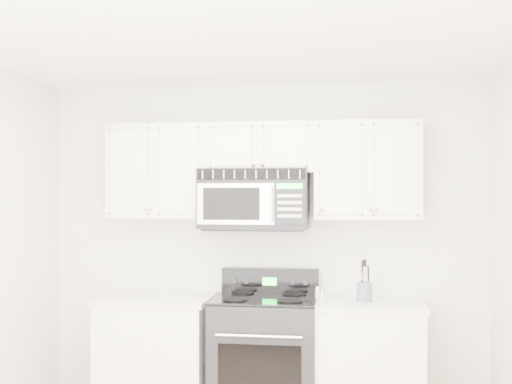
# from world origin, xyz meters

# --- Properties ---
(room) EXTENTS (3.51, 3.51, 2.61)m
(room) POSITION_xyz_m (0.00, 0.00, 1.30)
(room) COLOR #9F7B52
(room) RESTS_ON ground
(base_cabinet_left) EXTENTS (0.86, 0.65, 0.92)m
(base_cabinet_left) POSITION_xyz_m (-0.80, 1.44, 0.43)
(base_cabinet_left) COLOR white
(base_cabinet_left) RESTS_ON ground
(base_cabinet_right) EXTENTS (0.86, 0.65, 0.92)m
(base_cabinet_right) POSITION_xyz_m (0.80, 1.44, 0.43)
(base_cabinet_right) COLOR white
(base_cabinet_right) RESTS_ON ground
(range) EXTENTS (0.78, 0.71, 1.12)m
(range) POSITION_xyz_m (0.06, 1.42, 0.48)
(range) COLOR black
(range) RESTS_ON ground
(upper_cabinets) EXTENTS (2.44, 0.37, 0.75)m
(upper_cabinets) POSITION_xyz_m (-0.00, 1.58, 1.93)
(upper_cabinets) COLOR white
(upper_cabinets) RESTS_ON ground
(microwave) EXTENTS (0.84, 0.47, 0.46)m
(microwave) POSITION_xyz_m (-0.05, 1.54, 1.68)
(microwave) COLOR black
(microwave) RESTS_ON ground
(utensil_crock) EXTENTS (0.11, 0.11, 0.31)m
(utensil_crock) POSITION_xyz_m (0.79, 1.43, 1.00)
(utensil_crock) COLOR slate
(utensil_crock) RESTS_ON base_cabinet_right
(shaker_salt) EXTENTS (0.04, 0.04, 0.10)m
(shaker_salt) POSITION_xyz_m (0.45, 1.43, 0.97)
(shaker_salt) COLOR silver
(shaker_salt) RESTS_ON base_cabinet_right
(shaker_pepper) EXTENTS (0.04, 0.04, 0.09)m
(shaker_pepper) POSITION_xyz_m (0.48, 1.40, 0.97)
(shaker_pepper) COLOR silver
(shaker_pepper) RESTS_ON base_cabinet_right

